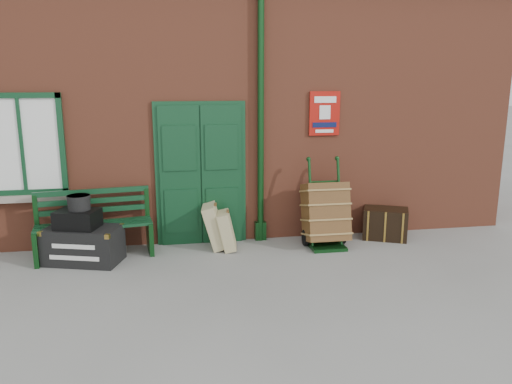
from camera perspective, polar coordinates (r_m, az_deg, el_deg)
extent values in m
plane|color=gray|center=(6.84, -2.72, -9.44)|extent=(80.00, 80.00, 0.00)
cube|color=brown|center=(9.84, -5.47, 9.28)|extent=(10.00, 4.00, 4.00)
cube|color=#0F371D|center=(7.91, -6.31, 1.86)|extent=(1.42, 0.12, 2.32)
cube|color=white|center=(8.08, -25.20, 4.91)|extent=(1.20, 0.08, 1.50)
cylinder|color=black|center=(7.86, 0.55, 8.49)|extent=(0.10, 0.10, 4.00)
cube|color=#A7130B|center=(8.16, 7.84, 8.88)|extent=(0.50, 0.03, 0.70)
cube|color=#0F371D|center=(7.70, -18.02, -3.61)|extent=(1.70, 0.66, 0.04)
cube|color=#0F371D|center=(7.86, -18.17, -0.97)|extent=(1.65, 0.27, 0.44)
cube|color=black|center=(7.82, -23.74, -5.73)|extent=(0.13, 0.50, 0.50)
cube|color=black|center=(7.80, -12.03, -4.96)|extent=(0.13, 0.50, 0.50)
cube|color=black|center=(7.61, -19.12, -5.75)|extent=(1.16, 0.86, 0.52)
cube|color=black|center=(7.51, -19.72, -2.93)|extent=(0.67, 0.57, 0.26)
cylinder|color=black|center=(7.48, -19.58, -1.13)|extent=(0.39, 0.39, 0.21)
cube|color=tan|center=(7.80, -4.78, -3.91)|extent=(0.43, 0.53, 0.71)
cube|color=tan|center=(7.73, -3.37, -4.41)|extent=(0.35, 0.47, 0.61)
cube|color=black|center=(7.91, 8.19, -6.25)|extent=(0.53, 0.39, 0.05)
cylinder|color=black|center=(7.83, 6.29, -1.32)|extent=(0.05, 0.38, 1.35)
cylinder|color=black|center=(7.97, 9.53, -1.18)|extent=(0.05, 0.38, 1.35)
cylinder|color=black|center=(7.98, 5.64, -5.23)|extent=(0.06, 0.26, 0.25)
cylinder|color=black|center=(8.16, 9.83, -4.96)|extent=(0.06, 0.26, 0.25)
cube|color=brown|center=(7.91, 7.94, -2.25)|extent=(0.66, 0.72, 1.00)
cube|color=black|center=(8.54, 14.56, -3.50)|extent=(0.83, 0.71, 0.51)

